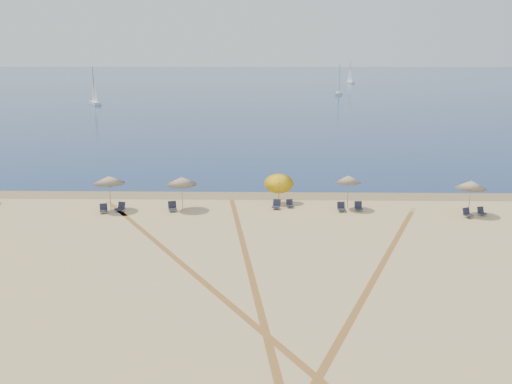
% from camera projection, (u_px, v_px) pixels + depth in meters
% --- Properties ---
extents(ground, '(160.00, 160.00, 0.00)m').
position_uv_depth(ground, '(246.00, 353.00, 21.04)').
color(ground, tan).
rests_on(ground, ground).
extents(ocean, '(500.00, 500.00, 0.00)m').
position_uv_depth(ocean, '(265.00, 79.00, 238.84)').
color(ocean, '#0C2151').
rests_on(ocean, ground).
extents(wet_sand, '(500.00, 500.00, 0.00)m').
position_uv_depth(wet_sand, '(257.00, 195.00, 44.27)').
color(wet_sand, olive).
rests_on(wet_sand, ground).
extents(umbrella_1, '(2.29, 2.29, 2.62)m').
position_uv_depth(umbrella_1, '(109.00, 180.00, 39.64)').
color(umbrella_1, gray).
rests_on(umbrella_1, ground).
extents(umbrella_2, '(2.23, 2.25, 2.50)m').
position_uv_depth(umbrella_2, '(182.00, 181.00, 39.85)').
color(umbrella_2, gray).
rests_on(umbrella_2, ground).
extents(umbrella_3, '(2.27, 2.26, 2.59)m').
position_uv_depth(umbrella_3, '(279.00, 181.00, 41.50)').
color(umbrella_3, gray).
rests_on(umbrella_3, ground).
extents(umbrella_4, '(1.89, 1.90, 2.59)m').
position_uv_depth(umbrella_4, '(349.00, 179.00, 40.01)').
color(umbrella_4, gray).
rests_on(umbrella_4, ground).
extents(umbrella_5, '(2.15, 2.15, 2.53)m').
position_uv_depth(umbrella_5, '(471.00, 185.00, 38.57)').
color(umbrella_5, gray).
rests_on(umbrella_5, ground).
extents(chair_2, '(0.69, 0.76, 0.66)m').
position_uv_depth(chair_2, '(104.00, 209.00, 39.36)').
color(chair_2, black).
rests_on(chair_2, ground).
extents(chair_3, '(0.73, 0.80, 0.68)m').
position_uv_depth(chair_3, '(121.00, 207.00, 39.70)').
color(chair_3, black).
rests_on(chair_3, ground).
extents(chair_4, '(0.76, 0.83, 0.72)m').
position_uv_depth(chair_4, '(172.00, 207.00, 39.78)').
color(chair_4, black).
rests_on(chair_4, ground).
extents(chair_5, '(0.70, 0.77, 0.69)m').
position_uv_depth(chair_5, '(276.00, 205.00, 40.38)').
color(chair_5, black).
rests_on(chair_5, ground).
extents(chair_6, '(0.59, 0.66, 0.59)m').
position_uv_depth(chair_6, '(290.00, 204.00, 40.74)').
color(chair_6, black).
rests_on(chair_6, ground).
extents(chair_7, '(0.62, 0.71, 0.67)m').
position_uv_depth(chair_7, '(341.00, 207.00, 39.73)').
color(chair_7, black).
rests_on(chair_7, ground).
extents(chair_8, '(0.58, 0.67, 0.66)m').
position_uv_depth(chair_8, '(358.00, 207.00, 39.95)').
color(chair_8, black).
rests_on(chair_8, ground).
extents(chair_9, '(0.76, 0.81, 0.67)m').
position_uv_depth(chair_9, '(467.00, 213.00, 38.27)').
color(chair_9, black).
rests_on(chair_9, ground).
extents(chair_10, '(0.63, 0.69, 0.60)m').
position_uv_depth(chair_10, '(481.00, 212.00, 38.77)').
color(chair_10, black).
rests_on(chair_10, ground).
extents(sailboat_0, '(2.54, 5.87, 8.49)m').
position_uv_depth(sailboat_0, '(339.00, 85.00, 148.94)').
color(sailboat_0, white).
rests_on(sailboat_0, ocean).
extents(sailboat_1, '(4.13, 5.51, 8.33)m').
position_uv_depth(sailboat_1, '(94.00, 93.00, 120.87)').
color(sailboat_1, white).
rests_on(sailboat_1, ocean).
extents(sailboat_2, '(2.85, 5.47, 7.91)m').
position_uv_depth(sailboat_2, '(350.00, 77.00, 203.77)').
color(sailboat_2, white).
rests_on(sailboat_2, ocean).
extents(tire_tracks, '(48.41, 40.99, 0.00)m').
position_uv_depth(tire_tracks, '(263.00, 268.00, 29.35)').
color(tire_tracks, tan).
rests_on(tire_tracks, ground).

